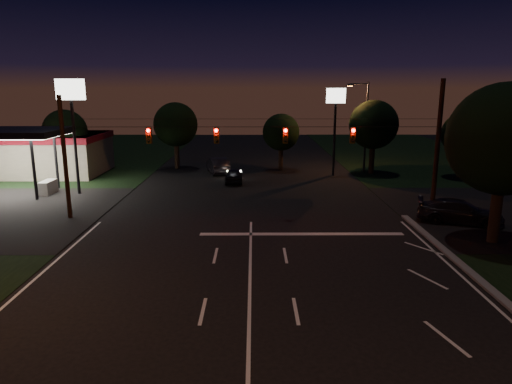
{
  "coord_description": "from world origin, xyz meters",
  "views": [
    {
      "loc": [
        0.17,
        -14.14,
        8.41
      ],
      "look_at": [
        0.3,
        9.54,
        3.0
      ],
      "focal_mm": 32.0,
      "sensor_mm": 36.0,
      "label": 1
    }
  ],
  "objects_px": {
    "utility_pole_right": "(431,217)",
    "tree_right_near": "(503,140)",
    "car_oncoming_b": "(218,165)",
    "car_cross": "(460,212)",
    "car_oncoming_a": "(234,175)"
  },
  "relations": [
    {
      "from": "tree_right_near",
      "to": "car_oncoming_a",
      "type": "relative_size",
      "value": 2.24
    },
    {
      "from": "utility_pole_right",
      "to": "car_oncoming_a",
      "type": "height_order",
      "value": "utility_pole_right"
    },
    {
      "from": "utility_pole_right",
      "to": "car_oncoming_b",
      "type": "relative_size",
      "value": 1.88
    },
    {
      "from": "utility_pole_right",
      "to": "tree_right_near",
      "type": "relative_size",
      "value": 1.03
    },
    {
      "from": "car_oncoming_b",
      "to": "car_cross",
      "type": "distance_m",
      "value": 24.33
    },
    {
      "from": "car_oncoming_b",
      "to": "car_cross",
      "type": "xyz_separation_m",
      "value": [
        16.73,
        -17.66,
        -0.04
      ]
    },
    {
      "from": "tree_right_near",
      "to": "car_cross",
      "type": "height_order",
      "value": "tree_right_near"
    },
    {
      "from": "car_oncoming_a",
      "to": "car_oncoming_b",
      "type": "relative_size",
      "value": 0.82
    },
    {
      "from": "car_oncoming_a",
      "to": "car_oncoming_b",
      "type": "xyz_separation_m",
      "value": [
        -1.81,
        4.89,
        0.12
      ]
    },
    {
      "from": "utility_pole_right",
      "to": "tree_right_near",
      "type": "bearing_deg",
      "value": -72.47
    },
    {
      "from": "car_cross",
      "to": "car_oncoming_b",
      "type": "bearing_deg",
      "value": 63.23
    },
    {
      "from": "car_oncoming_a",
      "to": "car_cross",
      "type": "relative_size",
      "value": 0.76
    },
    {
      "from": "car_cross",
      "to": "car_oncoming_a",
      "type": "bearing_deg",
      "value": 69.22
    },
    {
      "from": "car_oncoming_b",
      "to": "car_cross",
      "type": "bearing_deg",
      "value": 118.46
    },
    {
      "from": "car_oncoming_b",
      "to": "utility_pole_right",
      "type": "bearing_deg",
      "value": 118.34
    }
  ]
}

